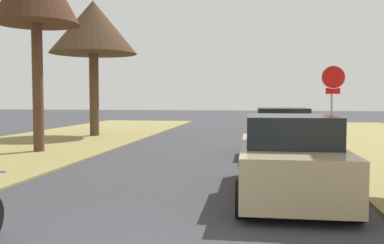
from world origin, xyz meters
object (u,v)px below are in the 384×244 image
object	(u,v)px
parked_sedan_tan	(289,159)
street_tree_left_far	(93,28)
stop_sign_far	(333,90)
parked_sedan_red	(281,133)

from	to	relation	value
parked_sedan_tan	street_tree_left_far	bearing A→B (deg)	126.81
stop_sign_far	parked_sedan_red	world-z (taller)	stop_sign_far
street_tree_left_far	parked_sedan_red	distance (m)	11.15
stop_sign_far	street_tree_left_far	bearing A→B (deg)	156.41
stop_sign_far	street_tree_left_far	xyz separation A→B (m)	(-10.46, 4.57, 3.07)
parked_sedan_tan	parked_sedan_red	world-z (taller)	same
street_tree_left_far	parked_sedan_tan	size ratio (longest dim) A/B	1.48
stop_sign_far	street_tree_left_far	size ratio (longest dim) A/B	0.45
street_tree_left_far	stop_sign_far	bearing A→B (deg)	-23.59
stop_sign_far	parked_sedan_red	xyz separation A→B (m)	(-1.75, -0.72, -1.46)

